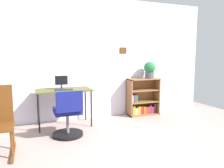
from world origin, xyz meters
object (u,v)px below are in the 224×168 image
Objects in this scene: office_chair at (68,117)px; bookshelf_low at (142,99)px; potted_plant_on_shelf at (150,69)px; desk at (64,92)px; monitor at (61,82)px; keyboard at (64,90)px.

office_chair is 2.03m from bookshelf_low.
potted_plant_on_shelf is (2.01, 0.77, 0.71)m from office_chair.
potted_plant_on_shelf reaches higher than desk.
office_chair is at bearing -93.00° from desk.
desk is at bearing 87.00° from office_chair.
bookshelf_low is (1.85, 0.82, 0.02)m from office_chair.
desk is 4.03× the size of monitor.
monitor is 0.83m from office_chair.
office_chair is (-0.03, -0.62, -0.32)m from desk.
bookshelf_low is at bearing 162.38° from potted_plant_on_shelf.
keyboard is (0.02, -0.15, -0.12)m from monitor.
keyboard is at bearing 88.29° from office_chair.
bookshelf_low is at bearing 5.03° from monitor.
monitor is 0.30× the size of bookshelf_low.
desk is 1.22× the size of bookshelf_low.
desk is 2.70× the size of potted_plant_on_shelf.
monitor reaches higher than keyboard.
desk is at bearing -173.61° from bookshelf_low.
monitor reaches higher than bookshelf_low.
office_chair is 0.95× the size of bookshelf_low.
monitor is 0.80× the size of keyboard.
office_chair is 2.27m from potted_plant_on_shelf.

